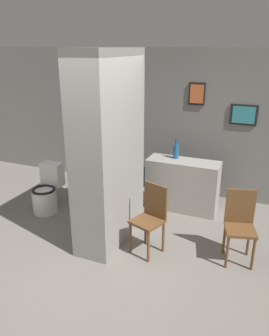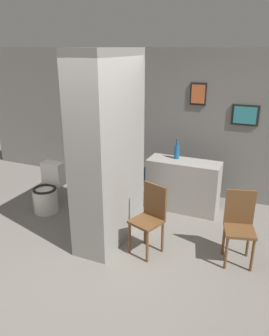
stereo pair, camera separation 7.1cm
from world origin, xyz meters
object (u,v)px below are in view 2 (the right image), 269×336
at_px(toilet, 48,192).
at_px(chair_by_doorway, 239,224).
at_px(chair_near_pillar, 150,216).
at_px(bottle_tall, 177,151).
at_px(bicycle, 120,182).

height_order(toilet, chair_by_doorway, chair_by_doorway).
bearing_deg(chair_near_pillar, toilet, -172.38).
distance_m(toilet, bottle_tall, 2.26).
distance_m(toilet, chair_by_doorway, 3.11).
bearing_deg(toilet, chair_near_pillar, -12.07).
xyz_separation_m(toilet, bicycle, (0.99, 0.74, 0.05)).
bearing_deg(toilet, bicycle, 36.78).
distance_m(chair_near_pillar, bottle_tall, 1.51).
bearing_deg(chair_by_doorway, chair_near_pillar, 178.31).
xyz_separation_m(toilet, chair_near_pillar, (1.99, -0.43, 0.20)).
bearing_deg(chair_by_doorway, bicycle, 141.95).
bearing_deg(chair_near_pillar, bottle_tall, 112.98).
relative_size(toilet, chair_near_pillar, 0.84).
relative_size(chair_by_doorway, bottle_tall, 2.74).
distance_m(bicycle, bottle_tall, 1.14).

